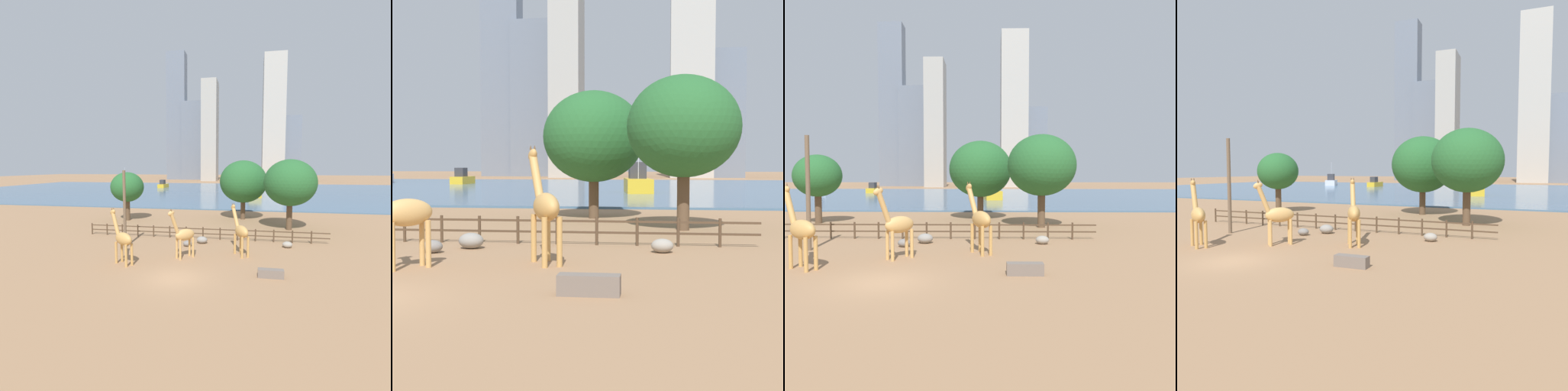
% 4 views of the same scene
% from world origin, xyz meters
% --- Properties ---
extents(ground_plane, '(400.00, 400.00, 0.00)m').
position_xyz_m(ground_plane, '(0.00, 80.00, 0.00)').
color(ground_plane, '#9E7551').
extents(harbor_water, '(180.00, 86.00, 0.20)m').
position_xyz_m(harbor_water, '(0.00, 77.00, 0.10)').
color(harbor_water, '#476B8C').
rests_on(harbor_water, ground).
extents(giraffe_tall, '(2.02, 3.09, 4.51)m').
position_xyz_m(giraffe_tall, '(4.28, 6.66, 2.16)').
color(giraffe_tall, tan).
rests_on(giraffe_tall, ground).
extents(giraffe_companion, '(2.69, 1.97, 4.49)m').
position_xyz_m(giraffe_companion, '(-4.95, 2.41, 2.10)').
color(giraffe_companion, tan).
rests_on(giraffe_companion, ground).
extents(giraffe_young, '(2.22, 2.32, 4.38)m').
position_xyz_m(giraffe_young, '(-0.48, 4.86, 2.04)').
color(giraffe_young, tan).
rests_on(giraffe_young, ground).
extents(utility_pole, '(0.28, 0.28, 7.48)m').
position_xyz_m(utility_pole, '(-6.89, 7.37, 3.74)').
color(utility_pole, brown).
rests_on(utility_pole, ground).
extents(boulder_near_fence, '(0.94, 0.80, 0.60)m').
position_xyz_m(boulder_near_fence, '(8.67, 9.97, 0.30)').
color(boulder_near_fence, gray).
rests_on(boulder_near_fence, ground).
extents(boulder_by_pole, '(1.11, 0.93, 0.70)m').
position_xyz_m(boulder_by_pole, '(0.25, 10.15, 0.35)').
color(boulder_by_pole, gray).
rests_on(boulder_by_pole, ground).
extents(boulder_small, '(0.87, 0.73, 0.55)m').
position_xyz_m(boulder_small, '(-0.96, 8.72, 0.27)').
color(boulder_small, gray).
rests_on(boulder_small, ground).
extents(feeding_trough, '(1.80, 0.60, 0.60)m').
position_xyz_m(feeding_trough, '(6.62, 1.44, 0.30)').
color(feeding_trough, '#72665B').
rests_on(feeding_trough, ground).
extents(enclosure_fence, '(26.12, 0.14, 1.30)m').
position_xyz_m(enclosure_fence, '(-0.40, 12.00, 0.76)').
color(enclosure_fence, '#4C3826').
rests_on(enclosure_fence, ground).
extents(tree_left_large, '(4.80, 4.80, 7.05)m').
position_xyz_m(tree_left_large, '(-12.66, 21.57, 4.84)').
color(tree_left_large, brown).
rests_on(tree_left_large, ground).
extents(tree_center_broad, '(6.40, 6.40, 8.75)m').
position_xyz_m(tree_center_broad, '(9.82, 18.81, 5.84)').
color(tree_center_broad, brown).
rests_on(tree_center_broad, ground).
extents(tree_right_tall, '(6.96, 6.96, 8.77)m').
position_xyz_m(tree_right_tall, '(3.92, 25.60, 5.62)').
color(tree_right_tall, brown).
rests_on(tree_right_tall, ground).
extents(boat_ferry, '(4.13, 8.94, 7.77)m').
position_xyz_m(boat_ferry, '(5.50, 59.85, 1.49)').
color(boat_ferry, gold).
rests_on(boat_ferry, harbor_water).
extents(boat_sailboat, '(2.52, 6.63, 2.89)m').
position_xyz_m(boat_sailboat, '(-27.08, 87.96, 1.18)').
color(boat_sailboat, gold).
rests_on(boat_sailboat, harbor_water).
extents(boat_tug, '(5.83, 8.82, 7.47)m').
position_xyz_m(boat_tug, '(-43.76, 91.88, 1.44)').
color(boat_tug, silver).
rests_on(boat_tug, harbor_water).
extents(skyline_tower_needle, '(8.36, 12.88, 55.02)m').
position_xyz_m(skyline_tower_needle, '(-18.46, 151.47, 27.51)').
color(skyline_tower_needle, '#ADA89E').
rests_on(skyline_tower_needle, ground).
extents(skyline_block_central, '(11.37, 8.38, 76.90)m').
position_xyz_m(skyline_block_central, '(-41.40, 167.36, 38.45)').
color(skyline_block_central, slate).
rests_on(skyline_block_central, ground).
extents(skyline_tower_glass, '(11.54, 15.79, 66.65)m').
position_xyz_m(skyline_tower_glass, '(16.13, 153.63, 33.32)').
color(skyline_tower_glass, '#B7B2A8').
rests_on(skyline_tower_glass, ground).
extents(skyline_block_left, '(16.79, 15.51, 47.23)m').
position_xyz_m(skyline_block_left, '(-29.20, 169.90, 23.61)').
color(skyline_block_left, slate).
rests_on(skyline_block_left, ground).
extents(skyline_block_right, '(9.13, 15.92, 34.81)m').
position_xyz_m(skyline_block_right, '(25.86, 157.02, 17.41)').
color(skyline_block_right, slate).
rests_on(skyline_block_right, ground).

